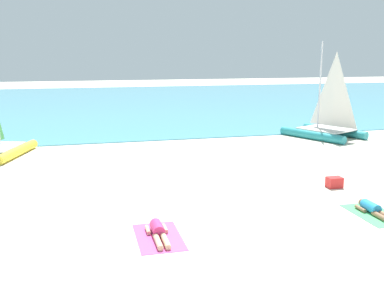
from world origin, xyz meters
The scene contains 8 objects.
ground_plane centered at (0.00, 10.00, 0.00)m, with size 120.00×120.00×0.00m, color beige.
ocean_water centered at (0.00, 32.82, 0.03)m, with size 120.00×40.00×0.05m, color #4C9EB7.
sailboat_teal centered at (8.99, 11.54, 0.76)m, with size 3.90×4.61×5.13m.
towel_left centered at (-2.25, 0.40, 0.01)m, with size 1.10×1.90×0.01m, color #D84C99.
sunbather_left centered at (-2.25, 0.47, 0.13)m, with size 0.55×1.56×0.30m.
towel_right centered at (3.94, 0.45, 0.01)m, with size 1.10×1.90×0.01m, color #4CB266.
sunbather_right centered at (3.94, 0.51, 0.13)m, with size 0.55×1.56×0.30m.
cooler_box centered at (4.29, 3.07, 0.18)m, with size 0.50×0.36×0.36m, color red.
Camera 1 is at (-4.07, -9.87, 4.43)m, focal length 41.95 mm.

